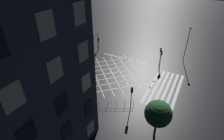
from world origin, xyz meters
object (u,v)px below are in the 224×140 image
object	(u,v)px
street_lamp_east	(29,54)
traffic_light_se_main	(161,56)
street_lamp_far	(188,39)
traffic_light_ne_cross	(99,41)
street_tree_near	(158,114)
street_lamp_west	(7,56)
traffic_light_ne_main	(95,39)
traffic_light_sw_main	(132,93)
traffic_light_se_cross	(160,53)

from	to	relation	value
street_lamp_east	traffic_light_se_main	bearing A→B (deg)	-43.87
street_lamp_east	street_lamp_far	bearing A→B (deg)	-42.79
traffic_light_ne_cross	street_lamp_east	size ratio (longest dim) A/B	0.36
traffic_light_ne_cross	street_lamp_far	world-z (taller)	street_lamp_far
traffic_light_ne_cross	street_lamp_far	distance (m)	20.41
street_lamp_east	street_tree_near	xyz separation A→B (m)	(-0.02, -20.98, -2.85)
street_lamp_west	traffic_light_ne_main	bearing A→B (deg)	-8.88
traffic_light_ne_main	street_lamp_far	world-z (taller)	street_lamp_far
traffic_light_ne_cross	traffic_light_ne_main	bearing A→B (deg)	-94.66
traffic_light_ne_main	street_lamp_far	size ratio (longest dim) A/B	0.59
traffic_light_ne_main	street_tree_near	xyz separation A→B (m)	(-17.32, -19.98, 0.48)
traffic_light_ne_cross	traffic_light_sw_main	size ratio (longest dim) A/B	0.84
traffic_light_ne_cross	street_lamp_east	bearing A→B (deg)	-93.39
traffic_light_ne_cross	traffic_light_se_main	size ratio (longest dim) A/B	0.91
street_lamp_east	traffic_light_sw_main	bearing A→B (deg)	-79.20
street_lamp_west	traffic_light_se_cross	bearing A→B (deg)	-43.03
traffic_light_sw_main	street_lamp_east	size ratio (longest dim) A/B	0.43
traffic_light_se_main	street_lamp_far	distance (m)	6.92
traffic_light_se_cross	street_lamp_east	xyz separation A→B (m)	(-17.78, 16.65, 3.65)
traffic_light_ne_cross	traffic_light_se_cross	world-z (taller)	traffic_light_se_cross
traffic_light_sw_main	traffic_light_se_main	bearing A→B (deg)	-2.09
traffic_light_se_cross	traffic_light_sw_main	world-z (taller)	traffic_light_se_cross
street_lamp_west	street_tree_near	distance (m)	23.36
traffic_light_se_main	traffic_light_ne_main	size ratio (longest dim) A/B	0.80
traffic_light_ne_cross	traffic_light_sw_main	bearing A→B (deg)	-45.38
traffic_light_sw_main	street_lamp_east	distance (m)	17.12
traffic_light_se_main	street_tree_near	world-z (taller)	street_tree_near
traffic_light_se_main	traffic_light_se_cross	distance (m)	0.52
traffic_light_ne_main	traffic_light_se_main	bearing A→B (deg)	91.06
traffic_light_se_main	traffic_light_sw_main	size ratio (longest dim) A/B	0.93
traffic_light_se_cross	street_tree_near	distance (m)	18.33
traffic_light_se_main	street_lamp_east	size ratio (longest dim) A/B	0.40
street_lamp_west	traffic_light_ne_cross	bearing A→B (deg)	-8.62
traffic_light_sw_main	street_lamp_east	xyz separation A→B (m)	(-3.13, 16.39, 3.85)
traffic_light_se_main	street_lamp_west	distance (m)	27.81
street_lamp_east	street_lamp_far	distance (m)	30.82
street_lamp_far	street_tree_near	bearing A→B (deg)	-179.85
traffic_light_ne_cross	traffic_light_se_main	distance (m)	15.85
traffic_light_ne_cross	traffic_light_ne_main	xyz separation A→B (m)	(-1.32, 0.11, 0.96)
traffic_light_sw_main	street_lamp_far	xyz separation A→B (m)	(19.47, -4.53, 2.43)
street_lamp_far	street_tree_near	xyz separation A→B (m)	(-22.62, -0.06, -1.43)
traffic_light_se_main	street_tree_near	size ratio (longest dim) A/B	0.67
traffic_light_sw_main	street_tree_near	xyz separation A→B (m)	(-3.15, -4.59, 1.00)
traffic_light_se_main	street_lamp_west	bearing A→B (deg)	-43.69
traffic_light_ne_main	street_lamp_east	world-z (taller)	street_lamp_east
traffic_light_ne_main	street_lamp_west	world-z (taller)	street_lamp_west
traffic_light_ne_main	traffic_light_sw_main	distance (m)	20.93
traffic_light_sw_main	street_lamp_west	size ratio (longest dim) A/B	0.43
traffic_light_se_main	traffic_light_ne_main	distance (m)	15.94
street_lamp_east	traffic_light_ne_cross	bearing A→B (deg)	-3.39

